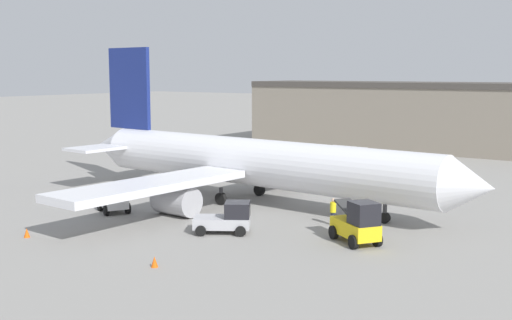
{
  "coord_description": "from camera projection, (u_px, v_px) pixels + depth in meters",
  "views": [
    {
      "loc": [
        26.86,
        -38.32,
        9.62
      ],
      "look_at": [
        0.0,
        0.0,
        3.19
      ],
      "focal_mm": 45.0,
      "sensor_mm": 36.0,
      "label": 1
    }
  ],
  "objects": [
    {
      "name": "terminal_building",
      "position": [
        485.0,
        118.0,
        75.83
      ],
      "size": [
        60.5,
        10.37,
        8.37
      ],
      "color": "gray",
      "rests_on": "ground_plane"
    },
    {
      "name": "belt_loader_truck",
      "position": [
        358.0,
        224.0,
        36.04
      ],
      "size": [
        3.57,
        3.2,
        2.52
      ],
      "rotation": [
        0.0,
        0.0,
        -0.59
      ],
      "color": "yellow",
      "rests_on": "ground_plane"
    },
    {
      "name": "airplane",
      "position": [
        245.0,
        162.0,
        47.9
      ],
      "size": [
        36.1,
        32.55,
        11.69
      ],
      "rotation": [
        0.0,
        0.0,
        -0.06
      ],
      "color": "white",
      "rests_on": "ground_plane"
    },
    {
      "name": "ground_plane",
      "position": [
        256.0,
        202.0,
        47.67
      ],
      "size": [
        400.0,
        400.0,
        0.0
      ],
      "primitive_type": "plane",
      "color": "gray"
    },
    {
      "name": "pushback_tug",
      "position": [
        114.0,
        200.0,
        44.08
      ],
      "size": [
        3.0,
        2.7,
        1.9
      ],
      "rotation": [
        0.0,
        0.0,
        -0.48
      ],
      "color": "silver",
      "rests_on": "ground_plane"
    },
    {
      "name": "safety_cone_far",
      "position": [
        27.0,
        233.0,
        37.56
      ],
      "size": [
        0.36,
        0.36,
        0.55
      ],
      "color": "#EF590F",
      "rests_on": "ground_plane"
    },
    {
      "name": "ground_crew_worker",
      "position": [
        333.0,
        211.0,
        40.49
      ],
      "size": [
        0.38,
        0.38,
        1.73
      ],
      "rotation": [
        0.0,
        0.0,
        3.74
      ],
      "color": "#1E2338",
      "rests_on": "ground_plane"
    },
    {
      "name": "baggage_tug",
      "position": [
        227.0,
        218.0,
        38.6
      ],
      "size": [
        3.78,
        3.32,
        1.89
      ],
      "rotation": [
        0.0,
        0.0,
        0.57
      ],
      "color": "#B2B2B7",
      "rests_on": "ground_plane"
    },
    {
      "name": "safety_cone_near",
      "position": [
        154.0,
        262.0,
        31.82
      ],
      "size": [
        0.36,
        0.36,
        0.55
      ],
      "color": "#EF590F",
      "rests_on": "ground_plane"
    }
  ]
}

